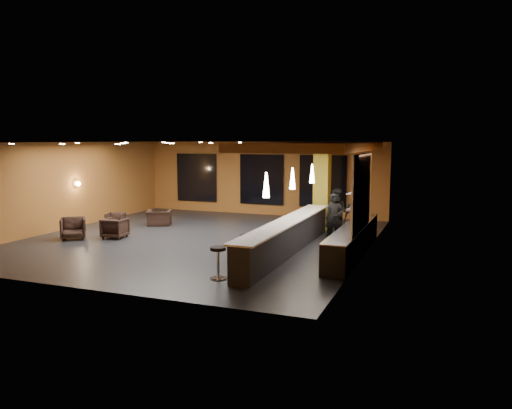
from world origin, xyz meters
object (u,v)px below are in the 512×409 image
(column, at_px, (322,186))
(armchair_c, at_px, (116,220))
(bar_counter, at_px, (287,237))
(armchair_a, at_px, (73,228))
(armchair_b, at_px, (115,228))
(bar_stool_4, at_px, (291,221))
(bar_stool_1, at_px, (246,244))
(bar_stool_3, at_px, (278,227))
(staff_b, at_px, (338,213))
(staff_c, at_px, (356,214))
(pendant_0, at_px, (266,185))
(staff_a, at_px, (334,218))
(bar_stool_0, at_px, (218,259))
(armchair_d, at_px, (159,218))
(prep_counter, at_px, (353,241))
(pendant_1, at_px, (292,178))
(pendant_2, at_px, (312,174))

(column, distance_m, armchair_c, 8.53)
(bar_counter, height_order, armchair_a, bar_counter)
(armchair_b, height_order, bar_stool_4, bar_stool_4)
(bar_stool_1, bearing_deg, bar_stool_3, 91.76)
(staff_b, height_order, staff_c, staff_b)
(pendant_0, bearing_deg, armchair_a, 170.50)
(staff_c, bearing_deg, bar_stool_3, -142.97)
(staff_a, distance_m, bar_stool_0, 6.04)
(pendant_0, distance_m, armchair_b, 7.24)
(armchair_a, distance_m, bar_stool_3, 7.46)
(bar_counter, relative_size, armchair_a, 9.20)
(bar_stool_4, bearing_deg, armchair_d, -176.12)
(prep_counter, height_order, pendant_1, pendant_1)
(prep_counter, bearing_deg, bar_stool_1, -143.23)
(armchair_d, bearing_deg, bar_counter, 132.74)
(prep_counter, xyz_separation_m, armchair_a, (-9.95, -1.17, -0.03))
(pendant_1, bearing_deg, bar_stool_4, 107.39)
(pendant_2, relative_size, bar_stool_0, 0.83)
(bar_counter, height_order, armchair_d, bar_counter)
(pendant_0, bearing_deg, armchair_b, 162.89)
(bar_counter, xyz_separation_m, prep_counter, (2.00, 0.50, -0.07))
(prep_counter, distance_m, armchair_c, 10.01)
(bar_stool_0, xyz_separation_m, bar_stool_1, (-0.01, 1.96, -0.01))
(prep_counter, distance_m, bar_stool_0, 4.89)
(armchair_a, distance_m, armchair_d, 3.90)
(bar_stool_0, bearing_deg, staff_c, 70.84)
(pendant_0, xyz_separation_m, armchair_b, (-6.65, 2.05, -1.98))
(staff_b, distance_m, bar_stool_3, 2.36)
(bar_stool_0, bearing_deg, bar_stool_1, 90.41)
(armchair_a, bearing_deg, armchair_c, 51.45)
(bar_stool_1, relative_size, bar_stool_4, 1.11)
(column, bearing_deg, pendant_0, -90.00)
(prep_counter, relative_size, armchair_a, 6.90)
(bar_stool_3, bearing_deg, prep_counter, -22.69)
(staff_c, bearing_deg, pendant_1, -115.26)
(armchair_a, xyz_separation_m, bar_stool_0, (7.19, -2.87, 0.15))
(bar_counter, distance_m, armchair_b, 6.65)
(bar_stool_0, xyz_separation_m, bar_stool_3, (-0.11, 5.24, -0.06))
(armchair_a, xyz_separation_m, bar_stool_1, (7.17, -0.91, 0.14))
(staff_c, xyz_separation_m, bar_stool_4, (-2.50, 0.10, -0.40))
(armchair_a, bearing_deg, staff_c, -15.53)
(pendant_2, bearing_deg, bar_stool_4, 157.65)
(armchair_a, height_order, armchair_b, armchair_a)
(armchair_b, bearing_deg, bar_stool_0, 142.56)
(bar_stool_3, bearing_deg, bar_stool_0, -88.74)
(bar_counter, bearing_deg, bar_stool_0, -102.19)
(staff_a, relative_size, bar_stool_3, 2.27)
(armchair_b, height_order, bar_stool_1, bar_stool_1)
(prep_counter, xyz_separation_m, armchair_b, (-8.65, -0.45, -0.06))
(armchair_a, height_order, armchair_d, armchair_a)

